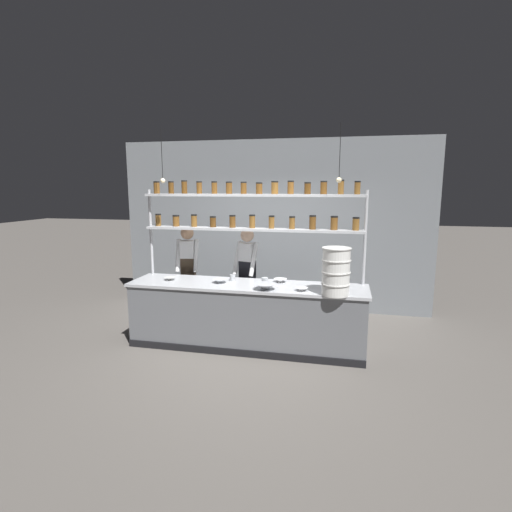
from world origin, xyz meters
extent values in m
plane|color=#5B5651|center=(0.00, 0.00, 0.00)|extent=(40.00, 40.00, 0.00)
cube|color=gray|center=(0.00, 2.00, 1.56)|extent=(5.75, 0.12, 3.11)
cube|color=slate|center=(0.00, 0.00, 0.44)|extent=(3.29, 0.72, 0.88)
cube|color=#B7BABF|center=(0.00, 0.00, 0.90)|extent=(3.35, 0.76, 0.04)
cube|color=black|center=(0.00, -0.36, 0.05)|extent=(3.29, 0.03, 0.10)
cylinder|color=#B7BABF|center=(-1.60, 0.33, 1.11)|extent=(0.04, 0.04, 2.23)
cylinder|color=#B7BABF|center=(1.60, 0.33, 1.11)|extent=(0.04, 0.04, 2.23)
cube|color=#B7BABF|center=(0.00, 0.33, 1.66)|extent=(3.19, 0.28, 0.04)
cylinder|color=brown|center=(-1.46, 0.33, 1.76)|extent=(0.08, 0.08, 0.16)
cylinder|color=black|center=(-1.46, 0.33, 1.85)|extent=(0.09, 0.09, 0.02)
cylinder|color=brown|center=(-1.17, 0.33, 1.75)|extent=(0.10, 0.10, 0.15)
cylinder|color=black|center=(-1.17, 0.33, 1.84)|extent=(0.10, 0.10, 0.02)
cylinder|color=brown|center=(-0.89, 0.33, 1.76)|extent=(0.09, 0.09, 0.16)
cylinder|color=black|center=(-0.89, 0.33, 1.85)|extent=(0.09, 0.09, 0.02)
cylinder|color=#513314|center=(-0.59, 0.33, 1.75)|extent=(0.09, 0.09, 0.14)
cylinder|color=black|center=(-0.59, 0.33, 1.83)|extent=(0.09, 0.09, 0.02)
cylinder|color=brown|center=(-0.29, 0.33, 1.76)|extent=(0.09, 0.09, 0.16)
cylinder|color=black|center=(-0.29, 0.33, 1.85)|extent=(0.09, 0.09, 0.02)
cylinder|color=brown|center=(0.01, 0.33, 1.76)|extent=(0.09, 0.09, 0.17)
cylinder|color=black|center=(0.01, 0.33, 1.86)|extent=(0.09, 0.09, 0.02)
cylinder|color=brown|center=(0.29, 0.33, 1.76)|extent=(0.08, 0.08, 0.16)
cylinder|color=black|center=(0.29, 0.33, 1.85)|extent=(0.08, 0.08, 0.02)
cylinder|color=brown|center=(0.59, 0.33, 1.76)|extent=(0.08, 0.08, 0.16)
cylinder|color=black|center=(0.59, 0.33, 1.85)|extent=(0.08, 0.08, 0.02)
cylinder|color=brown|center=(0.88, 0.33, 1.77)|extent=(0.09, 0.09, 0.18)
cylinder|color=black|center=(0.88, 0.33, 1.87)|extent=(0.10, 0.10, 0.02)
cylinder|color=brown|center=(1.17, 0.33, 1.76)|extent=(0.10, 0.10, 0.17)
cylinder|color=black|center=(1.17, 0.33, 1.86)|extent=(0.10, 0.10, 0.02)
cylinder|color=brown|center=(1.46, 0.33, 1.76)|extent=(0.09, 0.09, 0.16)
cylinder|color=black|center=(1.46, 0.33, 1.85)|extent=(0.10, 0.10, 0.02)
cube|color=#B7BABF|center=(0.00, 0.33, 2.15)|extent=(3.19, 0.28, 0.04)
cylinder|color=brown|center=(-1.47, 0.33, 2.25)|extent=(0.09, 0.09, 0.16)
cylinder|color=black|center=(-1.47, 0.33, 2.34)|extent=(0.09, 0.09, 0.02)
cylinder|color=#513314|center=(-1.24, 0.33, 2.25)|extent=(0.08, 0.08, 0.16)
cylinder|color=black|center=(-1.24, 0.33, 2.34)|extent=(0.08, 0.08, 0.02)
cylinder|color=#513314|center=(-1.02, 0.33, 2.25)|extent=(0.08, 0.08, 0.18)
cylinder|color=black|center=(-1.02, 0.33, 2.35)|extent=(0.09, 0.09, 0.02)
cylinder|color=brown|center=(-0.79, 0.33, 2.25)|extent=(0.08, 0.08, 0.16)
cylinder|color=black|center=(-0.79, 0.33, 2.34)|extent=(0.08, 0.08, 0.02)
cylinder|color=brown|center=(-0.56, 0.33, 2.25)|extent=(0.08, 0.08, 0.16)
cylinder|color=black|center=(-0.56, 0.33, 2.34)|extent=(0.08, 0.08, 0.02)
cylinder|color=brown|center=(-0.34, 0.33, 2.24)|extent=(0.09, 0.09, 0.16)
cylinder|color=black|center=(-0.34, 0.33, 2.33)|extent=(0.09, 0.09, 0.02)
cylinder|color=brown|center=(-0.12, 0.33, 2.24)|extent=(0.09, 0.09, 0.15)
cylinder|color=black|center=(-0.12, 0.33, 2.33)|extent=(0.09, 0.09, 0.02)
cylinder|color=brown|center=(0.11, 0.33, 2.24)|extent=(0.09, 0.09, 0.14)
cylinder|color=black|center=(0.11, 0.33, 2.32)|extent=(0.09, 0.09, 0.02)
cylinder|color=brown|center=(0.33, 0.33, 2.25)|extent=(0.10, 0.10, 0.16)
cylinder|color=black|center=(0.33, 0.33, 2.34)|extent=(0.10, 0.10, 0.02)
cylinder|color=brown|center=(0.56, 0.33, 2.25)|extent=(0.09, 0.09, 0.17)
cylinder|color=black|center=(0.56, 0.33, 2.34)|extent=(0.09, 0.09, 0.02)
cylinder|color=#513314|center=(0.79, 0.33, 2.24)|extent=(0.09, 0.09, 0.14)
cylinder|color=black|center=(0.79, 0.33, 2.32)|extent=(0.09, 0.09, 0.02)
cylinder|color=brown|center=(1.02, 0.33, 2.25)|extent=(0.09, 0.09, 0.16)
cylinder|color=black|center=(1.02, 0.33, 2.34)|extent=(0.09, 0.09, 0.02)
cylinder|color=brown|center=(1.25, 0.33, 2.25)|extent=(0.08, 0.08, 0.18)
cylinder|color=black|center=(1.25, 0.33, 2.35)|extent=(0.08, 0.08, 0.02)
cylinder|color=brown|center=(1.46, 0.33, 2.24)|extent=(0.08, 0.08, 0.16)
cylinder|color=black|center=(1.46, 0.33, 2.33)|extent=(0.08, 0.08, 0.02)
cylinder|color=black|center=(-1.22, 0.67, 0.40)|extent=(0.11, 0.11, 0.79)
cylinder|color=black|center=(-1.07, 0.70, 0.40)|extent=(0.11, 0.11, 0.79)
cube|color=#473828|center=(-1.15, 0.68, 0.96)|extent=(0.25, 0.21, 0.34)
cube|color=white|center=(-1.15, 0.68, 1.27)|extent=(0.25, 0.22, 0.28)
sphere|color=#A37A5B|center=(-1.15, 0.68, 1.54)|extent=(0.21, 0.21, 0.21)
cylinder|color=white|center=(-1.28, 0.60, 1.18)|extent=(0.11, 0.25, 0.52)
cylinder|color=white|center=(-0.99, 0.65, 1.18)|extent=(0.11, 0.25, 0.52)
cylinder|color=black|center=(-0.22, 0.67, 0.39)|extent=(0.11, 0.11, 0.79)
cylinder|color=black|center=(-0.07, 0.63, 0.39)|extent=(0.11, 0.11, 0.79)
cube|color=black|center=(-0.15, 0.65, 0.96)|extent=(0.26, 0.22, 0.34)
cube|color=white|center=(-0.15, 0.65, 1.27)|extent=(0.26, 0.23, 0.28)
sphere|color=tan|center=(-0.15, 0.65, 1.53)|extent=(0.21, 0.21, 0.21)
cylinder|color=white|center=(-0.30, 0.63, 1.17)|extent=(0.13, 0.25, 0.52)
cylinder|color=white|center=(-0.02, 0.55, 1.17)|extent=(0.13, 0.25, 0.52)
cylinder|color=white|center=(1.23, -0.30, 0.99)|extent=(0.34, 0.34, 0.14)
cylinder|color=silver|center=(1.23, -0.30, 1.06)|extent=(0.36, 0.36, 0.01)
cylinder|color=white|center=(1.23, -0.30, 1.14)|extent=(0.34, 0.34, 0.14)
cylinder|color=silver|center=(1.23, -0.30, 1.22)|extent=(0.36, 0.36, 0.01)
cylinder|color=white|center=(1.23, -0.30, 1.29)|extent=(0.34, 0.34, 0.14)
cylinder|color=silver|center=(1.23, -0.30, 1.37)|extent=(0.36, 0.36, 0.01)
cylinder|color=white|center=(1.23, -0.30, 1.44)|extent=(0.34, 0.34, 0.14)
cylinder|color=silver|center=(1.23, -0.30, 1.52)|extent=(0.36, 0.36, 0.01)
cylinder|color=silver|center=(-0.39, -0.01, 0.93)|extent=(0.09, 0.09, 0.01)
cone|color=silver|center=(-0.39, -0.01, 0.95)|extent=(0.20, 0.20, 0.06)
cylinder|color=#B2B7BC|center=(0.32, -0.25, 0.93)|extent=(0.13, 0.13, 0.01)
cone|color=#B2B7BC|center=(0.32, -0.25, 0.96)|extent=(0.30, 0.30, 0.08)
cylinder|color=silver|center=(-1.15, -0.01, 0.93)|extent=(0.07, 0.07, 0.01)
cone|color=silver|center=(-1.15, -0.01, 0.94)|extent=(0.16, 0.16, 0.04)
cylinder|color=white|center=(0.80, -0.20, 0.93)|extent=(0.07, 0.07, 0.01)
cone|color=white|center=(0.80, -0.20, 0.94)|extent=(0.16, 0.16, 0.04)
cylinder|color=white|center=(0.45, 0.21, 0.93)|extent=(0.09, 0.09, 0.01)
cone|color=white|center=(0.45, 0.21, 0.95)|extent=(0.19, 0.19, 0.05)
cylinder|color=#B2B7BC|center=(0.25, 0.04, 0.97)|extent=(0.09, 0.09, 0.10)
cylinder|color=#B2B7BC|center=(-0.25, 0.16, 0.96)|extent=(0.08, 0.08, 0.09)
cylinder|color=black|center=(-1.21, 0.00, 2.71)|extent=(0.01, 0.01, 0.71)
sphere|color=#F9E5B2|center=(-1.21, 0.00, 2.35)|extent=(0.07, 0.07, 0.07)
cylinder|color=black|center=(1.22, 0.00, 2.71)|extent=(0.01, 0.01, 0.71)
sphere|color=#F9E5B2|center=(1.22, 0.00, 2.35)|extent=(0.07, 0.07, 0.07)
camera|label=1|loc=(1.31, -5.29, 2.26)|focal=28.00mm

